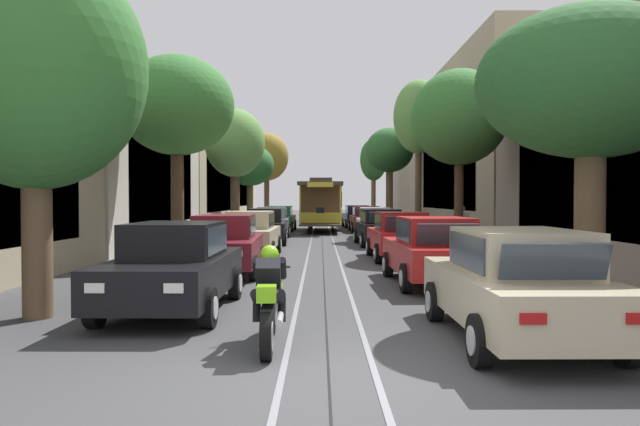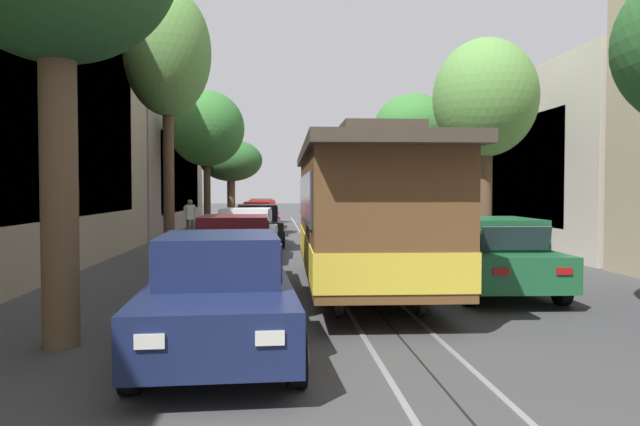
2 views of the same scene
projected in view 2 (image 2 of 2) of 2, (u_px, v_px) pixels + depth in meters
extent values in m
plane|color=#424244|center=(331.00, 256.00, 20.22)|extent=(160.00, 160.00, 0.00)
cube|color=gray|center=(364.00, 271.00, 16.45)|extent=(0.08, 66.18, 0.01)
cube|color=gray|center=(324.00, 272.00, 16.38)|extent=(0.08, 66.18, 0.01)
cube|color=black|center=(344.00, 272.00, 16.41)|extent=(0.03, 66.18, 0.01)
cube|color=tan|center=(452.00, 176.00, 38.72)|extent=(4.40, 14.25, 6.06)
cube|color=#2D3842|center=(418.00, 181.00, 38.57)|extent=(0.04, 10.18, 3.64)
cube|color=beige|center=(571.00, 164.00, 24.25)|extent=(5.42, 14.25, 6.33)
cube|color=#2D3842|center=(504.00, 172.00, 24.07)|extent=(0.04, 10.18, 3.80)
cube|color=gray|center=(129.00, 170.00, 34.90)|extent=(5.98, 19.09, 6.60)
cube|color=#2D3842|center=(182.00, 176.00, 35.13)|extent=(0.04, 13.58, 3.96)
cube|color=#2D3842|center=(69.00, 103.00, 15.75)|extent=(0.04, 13.58, 5.80)
cube|color=black|center=(346.00, 214.00, 39.64)|extent=(1.84, 4.32, 0.66)
cube|color=black|center=(346.00, 204.00, 39.47)|extent=(1.50, 2.08, 0.60)
cube|color=#2D3842|center=(345.00, 204.00, 40.30)|extent=(1.33, 0.23, 0.47)
cube|color=#2D3842|center=(348.00, 205.00, 38.29)|extent=(1.30, 0.21, 0.45)
cube|color=#2D3842|center=(334.00, 204.00, 39.42)|extent=(0.05, 1.81, 0.47)
cube|color=#2D3842|center=(358.00, 204.00, 39.51)|extent=(0.05, 1.81, 0.47)
cube|color=white|center=(334.00, 211.00, 41.75)|extent=(0.28, 0.04, 0.14)
cube|color=#B21414|center=(340.00, 213.00, 37.45)|extent=(0.28, 0.04, 0.12)
cube|color=white|center=(351.00, 211.00, 41.83)|extent=(0.28, 0.04, 0.14)
cube|color=#B21414|center=(359.00, 213.00, 37.52)|extent=(0.28, 0.04, 0.12)
cylinder|color=black|center=(330.00, 218.00, 40.93)|extent=(0.21, 0.64, 0.64)
cylinder|color=silver|center=(329.00, 218.00, 40.92)|extent=(0.02, 0.35, 0.35)
cylinder|color=black|center=(357.00, 218.00, 41.04)|extent=(0.21, 0.64, 0.64)
cylinder|color=silver|center=(359.00, 218.00, 41.04)|extent=(0.02, 0.35, 0.35)
cylinder|color=black|center=(334.00, 220.00, 38.27)|extent=(0.21, 0.64, 0.64)
cylinder|color=silver|center=(332.00, 220.00, 38.26)|extent=(0.02, 0.35, 0.35)
cylinder|color=black|center=(362.00, 220.00, 38.38)|extent=(0.21, 0.64, 0.64)
cylinder|color=silver|center=(364.00, 220.00, 38.38)|extent=(0.02, 0.35, 0.35)
cube|color=maroon|center=(356.00, 217.00, 34.43)|extent=(1.95, 4.36, 0.66)
cube|color=maroon|center=(356.00, 206.00, 34.25)|extent=(1.55, 2.12, 0.60)
cube|color=#2D3842|center=(354.00, 206.00, 35.09)|extent=(1.34, 0.27, 0.47)
cube|color=#2D3842|center=(360.00, 207.00, 33.08)|extent=(1.30, 0.24, 0.45)
cube|color=#2D3842|center=(343.00, 206.00, 34.17)|extent=(0.09, 1.81, 0.47)
cube|color=#2D3842|center=(370.00, 206.00, 34.33)|extent=(0.09, 1.81, 0.47)
cube|color=white|center=(340.00, 214.00, 36.51)|extent=(0.28, 0.05, 0.14)
cube|color=#B21414|center=(352.00, 217.00, 32.22)|extent=(0.28, 0.05, 0.12)
cube|color=white|center=(359.00, 214.00, 36.63)|extent=(0.28, 0.05, 0.14)
cube|color=#B21414|center=(373.00, 217.00, 32.34)|extent=(0.28, 0.05, 0.12)
cylinder|color=black|center=(337.00, 222.00, 35.67)|extent=(0.22, 0.65, 0.64)
cylinder|color=silver|center=(335.00, 222.00, 35.66)|extent=(0.03, 0.35, 0.35)
cylinder|color=black|center=(367.00, 222.00, 35.86)|extent=(0.22, 0.65, 0.64)
cylinder|color=silver|center=(369.00, 222.00, 35.87)|extent=(0.03, 0.35, 0.35)
cylinder|color=black|center=(344.00, 225.00, 33.02)|extent=(0.22, 0.65, 0.64)
cylinder|color=silver|center=(342.00, 225.00, 33.01)|extent=(0.03, 0.35, 0.35)
cylinder|color=black|center=(376.00, 224.00, 33.21)|extent=(0.22, 0.65, 0.64)
cylinder|color=silver|center=(378.00, 224.00, 33.22)|extent=(0.03, 0.35, 0.35)
cube|color=#C1B28E|center=(368.00, 222.00, 29.47)|extent=(1.85, 4.32, 0.66)
cube|color=#C1B28E|center=(368.00, 209.00, 29.29)|extent=(1.50, 2.08, 0.60)
cube|color=#2D3842|center=(366.00, 208.00, 30.13)|extent=(1.33, 0.24, 0.47)
cube|color=#2D3842|center=(372.00, 210.00, 28.11)|extent=(1.30, 0.21, 0.45)
cube|color=#2D3842|center=(352.00, 209.00, 29.25)|extent=(0.05, 1.81, 0.47)
cube|color=#2D3842|center=(384.00, 209.00, 29.34)|extent=(0.05, 1.81, 0.47)
cube|color=white|center=(351.00, 218.00, 31.58)|extent=(0.28, 0.04, 0.14)
cube|color=#B21414|center=(362.00, 222.00, 27.27)|extent=(0.28, 0.04, 0.12)
cube|color=white|center=(373.00, 218.00, 31.65)|extent=(0.28, 0.04, 0.14)
cube|color=#B21414|center=(387.00, 222.00, 27.34)|extent=(0.28, 0.04, 0.12)
cylinder|color=black|center=(346.00, 227.00, 30.75)|extent=(0.21, 0.64, 0.64)
cylinder|color=silver|center=(344.00, 227.00, 30.75)|extent=(0.02, 0.35, 0.35)
cylinder|color=black|center=(381.00, 227.00, 30.86)|extent=(0.21, 0.64, 0.64)
cylinder|color=silver|center=(384.00, 227.00, 30.87)|extent=(0.02, 0.35, 0.35)
cylinder|color=black|center=(352.00, 231.00, 28.09)|extent=(0.21, 0.64, 0.64)
cylinder|color=silver|center=(350.00, 231.00, 28.09)|extent=(0.02, 0.35, 0.35)
cylinder|color=black|center=(391.00, 230.00, 28.20)|extent=(0.21, 0.64, 0.64)
cylinder|color=silver|center=(393.00, 230.00, 28.21)|extent=(0.02, 0.35, 0.35)
cube|color=black|center=(391.00, 230.00, 23.66)|extent=(2.00, 4.38, 0.66)
cube|color=black|center=(392.00, 213.00, 23.48)|extent=(1.57, 2.13, 0.60)
cube|color=#2D3842|center=(387.00, 213.00, 24.32)|extent=(1.34, 0.28, 0.47)
cube|color=#2D3842|center=(400.00, 215.00, 22.31)|extent=(1.30, 0.26, 0.45)
cube|color=#2D3842|center=(373.00, 213.00, 23.40)|extent=(0.12, 1.81, 0.47)
cube|color=#2D3842|center=(411.00, 213.00, 23.57)|extent=(0.12, 1.81, 0.47)
cube|color=white|center=(366.00, 224.00, 25.73)|extent=(0.28, 0.05, 0.14)
cube|color=#B21414|center=(390.00, 231.00, 21.44)|extent=(0.28, 0.05, 0.12)
cube|color=white|center=(392.00, 224.00, 25.86)|extent=(0.28, 0.05, 0.14)
cube|color=#B21414|center=(421.00, 231.00, 21.58)|extent=(0.28, 0.05, 0.12)
cylinder|color=black|center=(362.00, 236.00, 24.89)|extent=(0.23, 0.65, 0.64)
cylinder|color=silver|center=(359.00, 236.00, 24.87)|extent=(0.04, 0.35, 0.35)
cylinder|color=black|center=(405.00, 236.00, 25.10)|extent=(0.23, 0.65, 0.64)
cylinder|color=silver|center=(407.00, 235.00, 25.11)|extent=(0.04, 0.35, 0.35)
cylinder|color=black|center=(376.00, 241.00, 22.24)|extent=(0.23, 0.65, 0.64)
cylinder|color=silver|center=(373.00, 241.00, 22.23)|extent=(0.04, 0.35, 0.35)
cylinder|color=black|center=(424.00, 241.00, 22.45)|extent=(0.23, 0.65, 0.64)
cylinder|color=silver|center=(427.00, 241.00, 22.46)|extent=(0.04, 0.35, 0.35)
cube|color=slate|center=(428.00, 241.00, 18.40)|extent=(1.93, 4.35, 0.66)
cube|color=slate|center=(430.00, 220.00, 18.23)|extent=(1.54, 2.11, 0.60)
cube|color=#2D3842|center=(422.00, 219.00, 19.06)|extent=(1.34, 0.26, 0.47)
cube|color=#2D3842|center=(442.00, 223.00, 17.05)|extent=(1.30, 0.24, 0.45)
cube|color=#2D3842|center=(405.00, 220.00, 18.15)|extent=(0.09, 1.81, 0.47)
cube|color=#2D3842|center=(455.00, 220.00, 18.31)|extent=(0.09, 1.81, 0.47)
cube|color=white|center=(393.00, 233.00, 20.49)|extent=(0.28, 0.05, 0.14)
cube|color=#B21414|center=(430.00, 244.00, 16.19)|extent=(0.28, 0.05, 0.12)
cube|color=white|center=(427.00, 232.00, 20.60)|extent=(0.28, 0.05, 0.14)
cube|color=#B21414|center=(472.00, 244.00, 16.31)|extent=(0.28, 0.05, 0.12)
cylinder|color=black|center=(389.00, 248.00, 19.65)|extent=(0.22, 0.65, 0.64)
cylinder|color=silver|center=(386.00, 248.00, 19.64)|extent=(0.03, 0.35, 0.35)
cylinder|color=black|center=(443.00, 248.00, 19.83)|extent=(0.22, 0.65, 0.64)
cylinder|color=silver|center=(447.00, 248.00, 19.84)|extent=(0.03, 0.35, 0.35)
cylinder|color=black|center=(410.00, 257.00, 17.00)|extent=(0.22, 0.65, 0.64)
cylinder|color=silver|center=(406.00, 257.00, 16.99)|extent=(0.03, 0.35, 0.35)
cylinder|color=black|center=(473.00, 256.00, 17.18)|extent=(0.22, 0.65, 0.64)
cylinder|color=silver|center=(476.00, 256.00, 17.19)|extent=(0.03, 0.35, 0.35)
cube|color=#1E6038|center=(492.00, 263.00, 12.91)|extent=(1.92, 4.35, 0.66)
cube|color=#1E6038|center=(495.00, 233.00, 12.74)|extent=(1.53, 2.10, 0.60)
cube|color=#2D3842|center=(483.00, 231.00, 13.58)|extent=(1.34, 0.26, 0.47)
cube|color=#2D3842|center=(516.00, 238.00, 11.56)|extent=(1.30, 0.23, 0.45)
cube|color=#2D3842|center=(459.00, 233.00, 12.71)|extent=(0.08, 1.81, 0.47)
cube|color=#2D3842|center=(531.00, 233.00, 12.77)|extent=(0.08, 1.81, 0.47)
cube|color=white|center=(441.00, 248.00, 15.04)|extent=(0.28, 0.05, 0.14)
cube|color=#B21414|center=(501.00, 272.00, 10.73)|extent=(0.28, 0.05, 0.12)
cube|color=white|center=(487.00, 248.00, 15.09)|extent=(0.28, 0.05, 0.14)
cube|color=#B21414|center=(564.00, 271.00, 10.78)|extent=(0.28, 0.05, 0.12)
cylinder|color=black|center=(436.00, 270.00, 14.22)|extent=(0.22, 0.65, 0.64)
cylinder|color=silver|center=(431.00, 270.00, 14.21)|extent=(0.03, 0.35, 0.35)
cylinder|color=black|center=(511.00, 270.00, 14.30)|extent=(0.22, 0.65, 0.64)
cylinder|color=silver|center=(516.00, 270.00, 14.30)|extent=(0.03, 0.35, 0.35)
cylinder|color=black|center=(469.00, 289.00, 11.56)|extent=(0.22, 0.65, 0.64)
cylinder|color=silver|center=(463.00, 289.00, 11.55)|extent=(0.03, 0.35, 0.35)
cylinder|color=black|center=(562.00, 288.00, 11.64)|extent=(0.22, 0.65, 0.64)
cylinder|color=silver|center=(567.00, 288.00, 11.64)|extent=(0.03, 0.35, 0.35)
cube|color=#C1B28E|center=(262.00, 213.00, 41.36)|extent=(1.83, 4.31, 0.66)
cube|color=#C1B28E|center=(262.00, 203.00, 41.48)|extent=(1.49, 2.07, 0.60)
cube|color=#2D3842|center=(262.00, 204.00, 40.65)|extent=(1.33, 0.23, 0.47)
cube|color=#2D3842|center=(262.00, 203.00, 42.66)|extent=(1.30, 0.21, 0.45)
cube|color=#2D3842|center=(273.00, 203.00, 41.54)|extent=(0.04, 1.81, 0.47)
cube|color=#2D3842|center=(251.00, 203.00, 41.42)|extent=(0.04, 1.81, 0.47)
cube|color=white|center=(270.00, 212.00, 39.25)|extent=(0.28, 0.04, 0.14)
cube|color=#B21414|center=(270.00, 210.00, 43.55)|extent=(0.28, 0.04, 0.12)
cube|color=white|center=(253.00, 212.00, 39.16)|extent=(0.28, 0.04, 0.14)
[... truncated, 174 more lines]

